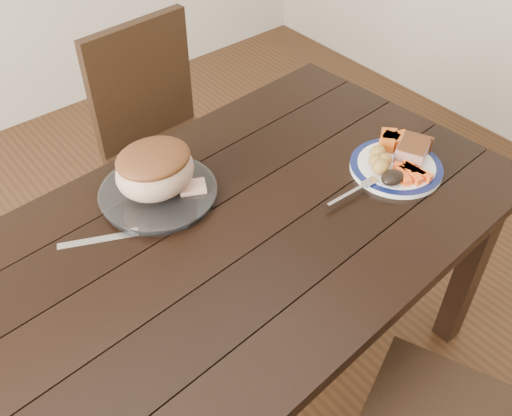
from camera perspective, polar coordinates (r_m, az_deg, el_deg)
ground at (r=2.04m, az=-2.19°, el=-17.45°), size 4.00×4.00×0.00m
dining_table at (r=1.51m, az=-2.84°, el=-4.91°), size 1.66×1.00×0.75m
chair_far at (r=2.18m, az=-9.10°, el=7.14°), size 0.45×0.46×0.93m
dinner_plate at (r=1.67m, az=13.81°, el=3.96°), size 0.26×0.26×0.02m
plate_rim at (r=1.67m, az=13.86°, el=4.19°), size 0.26×0.26×0.02m
serving_platter at (r=1.56m, az=-9.71°, el=1.42°), size 0.31×0.31×0.02m
pork_slice at (r=1.69m, az=15.38°, el=5.55°), size 0.12×0.11×0.04m
roasted_potatoes at (r=1.64m, az=12.27°, el=4.71°), size 0.09×0.09×0.04m
carrot_batons at (r=1.63m, az=15.21°, el=3.48°), size 0.09×0.11×0.02m
pumpkin_wedges at (r=1.72m, az=13.52°, el=6.61°), size 0.09×0.09×0.04m
dark_mushroom at (r=1.59m, az=13.49°, el=2.98°), size 0.07×0.05×0.03m
fork at (r=1.55m, az=9.97°, el=1.78°), size 0.18×0.03×0.00m
roast_joint at (r=1.51m, az=-10.05°, el=3.63°), size 0.21×0.18×0.14m
cut_slice at (r=1.54m, az=-6.35°, el=2.03°), size 0.09×0.08×0.02m
carving_knife at (r=1.46m, az=-10.86°, el=-2.20°), size 0.30×0.16×0.01m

